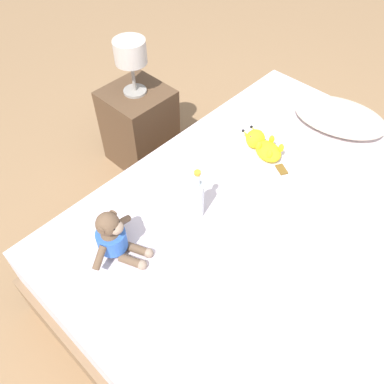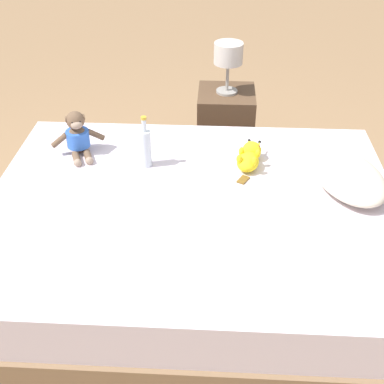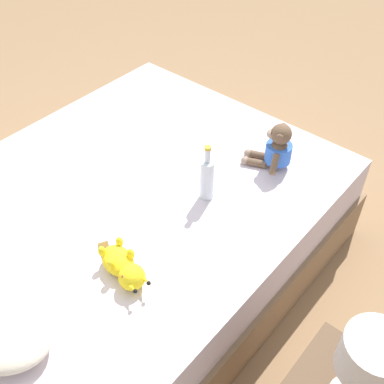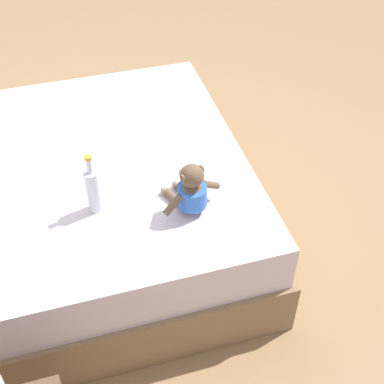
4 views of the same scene
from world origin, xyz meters
The scene contains 8 objects.
ground_plane centered at (0.00, 0.00, 0.00)m, with size 16.00×16.00×0.00m, color #93704C.
bed centered at (0.00, 0.00, 0.25)m, with size 1.54×1.99×0.52m.
pillow centered at (-0.16, 0.74, 0.58)m, with size 0.56×0.43×0.12m.
plush_monkey centered at (-0.41, -0.63, 0.61)m, with size 0.25×0.28×0.24m.
plush_yellow_creature centered at (-0.33, 0.28, 0.56)m, with size 0.33×0.15×0.10m.
glass_bottle centered at (-0.30, -0.25, 0.62)m, with size 0.06×0.06×0.28m.
nightstand centered at (-1.20, 0.16, 0.27)m, with size 0.38×0.38×0.53m.
bedside_lamp centered at (-1.20, 0.16, 0.78)m, with size 0.18×0.18×0.33m.
Camera 1 is at (0.45, -1.07, 1.93)m, focal length 37.11 mm.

